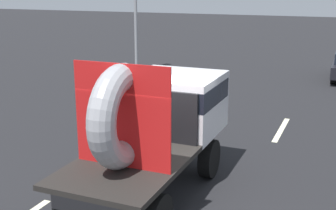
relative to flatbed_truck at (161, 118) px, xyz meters
The scene contains 4 objects.
ground_plane 1.65m from the flatbed_truck, 75.51° to the right, with size 120.00×120.00×0.00m, color black.
flatbed_truck is the anchor object (origin of this frame).
lane_dash_left_far 6.27m from the flatbed_truck, 107.84° to the left, with size 2.76×0.16×0.01m, color beige.
lane_dash_right_far 5.60m from the flatbed_truck, 69.77° to the left, with size 2.51×0.16×0.01m, color beige.
Camera 1 is at (3.56, -7.87, 4.32)m, focal length 47.42 mm.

